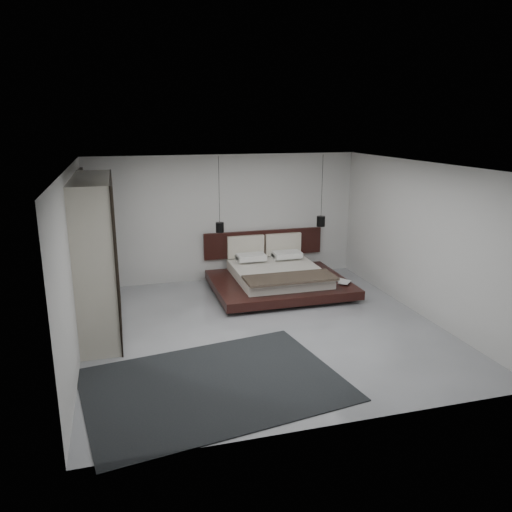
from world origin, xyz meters
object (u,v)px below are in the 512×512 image
object	(u,v)px
pendant_left	(220,227)
rug	(214,384)
lattice_screen	(86,235)
wardrobe	(97,255)
bed	(277,277)
pendant_right	(321,221)

from	to	relation	value
pendant_left	rug	xyz separation A→B (m)	(-0.93, -4.05, -1.34)
lattice_screen	pendant_left	xyz separation A→B (m)	(2.68, -0.10, 0.04)
wardrobe	rug	distance (m)	3.21
bed	wardrobe	bearing A→B (deg)	-163.06
bed	pendant_left	bearing A→B (deg)	158.99
wardrobe	lattice_screen	bearing A→B (deg)	98.77
lattice_screen	rug	size ratio (longest dim) A/B	0.76
pendant_right	rug	xyz separation A→B (m)	(-3.22, -4.05, -1.34)
lattice_screen	pendant_right	xyz separation A→B (m)	(4.97, -0.10, 0.05)
bed	pendant_left	xyz separation A→B (m)	(-1.14, 0.44, 1.05)
pendant_right	rug	distance (m)	5.34
lattice_screen	rug	xyz separation A→B (m)	(1.75, -4.15, -1.29)
wardrobe	bed	bearing A→B (deg)	16.94
pendant_right	rug	bearing A→B (deg)	-128.48
pendant_left	pendant_right	size ratio (longest dim) A/B	1.00
lattice_screen	wardrobe	bearing A→B (deg)	-81.23
wardrobe	rug	world-z (taller)	wardrobe
bed	rug	size ratio (longest dim) A/B	0.82
lattice_screen	wardrobe	xyz separation A→B (m)	(0.25, -1.63, 0.00)
lattice_screen	pendant_left	size ratio (longest dim) A/B	1.66
rug	bed	bearing A→B (deg)	60.11
lattice_screen	wardrobe	distance (m)	1.65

